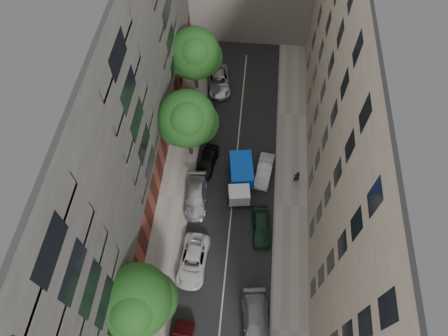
# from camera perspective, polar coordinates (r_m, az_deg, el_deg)

# --- Properties ---
(ground) EXTENTS (120.00, 120.00, 0.00)m
(ground) POSITION_cam_1_polar(r_m,az_deg,el_deg) (37.69, 1.19, -4.78)
(ground) COLOR #4C4C49
(ground) RESTS_ON ground
(road_surface) EXTENTS (8.00, 44.00, 0.02)m
(road_surface) POSITION_cam_1_polar(r_m,az_deg,el_deg) (37.68, 1.19, -4.77)
(road_surface) COLOR black
(road_surface) RESTS_ON ground
(sidewalk_left) EXTENTS (3.00, 44.00, 0.15)m
(sidewalk_left) POSITION_cam_1_polar(r_m,az_deg,el_deg) (38.16, -7.08, -3.97)
(sidewalk_left) COLOR gray
(sidewalk_left) RESTS_ON ground
(sidewalk_right) EXTENTS (3.00, 44.00, 0.15)m
(sidewalk_right) POSITION_cam_1_polar(r_m,az_deg,el_deg) (37.89, 9.54, -5.39)
(sidewalk_right) COLOR gray
(sidewalk_right) RESTS_ON ground
(building_left) EXTENTS (8.00, 44.00, 20.00)m
(building_left) POSITION_cam_1_polar(r_m,az_deg,el_deg) (31.49, -18.93, 5.60)
(building_left) COLOR #474542
(building_left) RESTS_ON ground
(building_right) EXTENTS (8.00, 44.00, 20.00)m
(building_right) POSITION_cam_1_polar(r_m,az_deg,el_deg) (30.85, 22.36, 2.32)
(building_right) COLOR #BBA791
(building_right) RESTS_ON ground
(tarp_truck) EXTENTS (2.72, 5.35, 2.35)m
(tarp_truck) POSITION_cam_1_polar(r_m,az_deg,el_deg) (37.45, 2.39, -1.42)
(tarp_truck) COLOR black
(tarp_truck) RESTS_ON ground
(car_left_2) EXTENTS (2.55, 5.08, 1.38)m
(car_left_2) POSITION_cam_1_polar(r_m,az_deg,el_deg) (34.78, -4.45, -13.08)
(car_left_2) COLOR silver
(car_left_2) RESTS_ON ground
(car_left_3) EXTENTS (2.33, 4.94, 1.39)m
(car_left_3) POSITION_cam_1_polar(r_m,az_deg,el_deg) (37.22, -4.03, -4.09)
(car_left_3) COLOR silver
(car_left_3) RESTS_ON ground
(car_left_4) EXTENTS (2.20, 4.16, 1.35)m
(car_left_4) POSITION_cam_1_polar(r_m,az_deg,el_deg) (39.19, -2.39, 1.00)
(car_left_4) COLOR black
(car_left_4) RESTS_ON ground
(car_left_5) EXTENTS (1.64, 4.23, 1.37)m
(car_left_5) POSITION_cam_1_polar(r_m,az_deg,el_deg) (42.26, -2.63, 6.96)
(car_left_5) COLOR black
(car_left_5) RESTS_ON ground
(car_left_6) EXTENTS (3.24, 5.50, 1.44)m
(car_left_6) POSITION_cam_1_polar(r_m,az_deg,el_deg) (45.85, -0.74, 12.33)
(car_left_6) COLOR silver
(car_left_6) RESTS_ON ground
(car_right_1) EXTENTS (2.73, 5.35, 1.49)m
(car_right_1) POSITION_cam_1_polar(r_m,az_deg,el_deg) (33.44, 4.61, -21.20)
(car_right_1) COLOR gray
(car_right_1) RESTS_ON ground
(car_right_2) EXTENTS (2.02, 4.19, 1.38)m
(car_right_2) POSITION_cam_1_polar(r_m,az_deg,el_deg) (35.98, 5.33, -8.31)
(car_right_2) COLOR black
(car_right_2) RESTS_ON ground
(car_right_3) EXTENTS (1.92, 4.14, 1.31)m
(car_right_3) POSITION_cam_1_polar(r_m,az_deg,el_deg) (38.77, 5.75, -0.39)
(car_right_3) COLOR silver
(car_right_3) RESTS_ON ground
(tree_near) EXTENTS (5.50, 5.25, 7.62)m
(tree_near) POSITION_cam_1_polar(r_m,az_deg,el_deg) (29.91, -12.36, -18.27)
(tree_near) COLOR #382619
(tree_near) RESTS_ON sidewalk_left
(tree_mid) EXTENTS (5.55, 5.31, 8.12)m
(tree_mid) POSITION_cam_1_polar(r_m,az_deg,el_deg) (36.17, -5.15, 6.72)
(tree_mid) COLOR #382619
(tree_mid) RESTS_ON sidewalk_left
(tree_far) EXTENTS (5.62, 5.40, 7.57)m
(tree_far) POSITION_cam_1_polar(r_m,az_deg,el_deg) (42.71, -4.13, 15.76)
(tree_far) COLOR #382619
(tree_far) RESTS_ON sidewalk_left
(lamp_post) EXTENTS (0.36, 0.36, 5.71)m
(lamp_post) POSITION_cam_1_polar(r_m,az_deg,el_deg) (31.16, -8.52, -16.78)
(lamp_post) COLOR #1A5D39
(lamp_post) RESTS_ON sidewalk_left
(pedestrian) EXTENTS (0.68, 0.52, 1.68)m
(pedestrian) POSITION_cam_1_polar(r_m,az_deg,el_deg) (38.45, 10.34, -1.27)
(pedestrian) COLOR black
(pedestrian) RESTS_ON sidewalk_right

